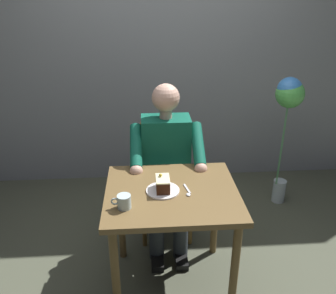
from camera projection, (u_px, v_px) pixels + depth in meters
ground_plane at (171, 282)px, 2.46m from camera, size 14.00×14.00×0.00m
cafe_rear_panel at (158, 32)px, 3.29m from camera, size 6.40×0.12×3.00m
dining_table at (172, 206)px, 2.20m from camera, size 0.81×0.71×0.74m
chair at (165, 174)px, 2.85m from camera, size 0.42×0.42×0.91m
seated_person at (167, 166)px, 2.63m from camera, size 0.53×0.58×1.27m
dessert_plate at (163, 190)px, 2.15m from camera, size 0.20×0.20×0.01m
cake_slice at (163, 184)px, 2.13m from camera, size 0.08×0.13×0.10m
coffee_cup at (124, 201)px, 1.97m from camera, size 0.11×0.08×0.08m
dessert_spoon at (188, 192)px, 2.13m from camera, size 0.04×0.14×0.01m
balloon_display at (288, 106)px, 2.95m from camera, size 0.24×0.24×1.22m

